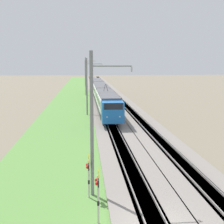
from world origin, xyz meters
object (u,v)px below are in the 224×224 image
object	(u,v)px
catenary_mast_near	(93,124)
catenary_mast_distant	(85,73)
catenary_mast_far	(86,76)
catenary_mast_mid	(87,86)
crossing_signal_near	(98,191)
passenger_train	(100,91)
crossing_signal_aux	(88,173)

from	to	relation	value
catenary_mast_near	catenary_mast_distant	xyz separation A→B (m)	(92.04, 0.00, 0.14)
catenary_mast_far	catenary_mast_mid	bearing A→B (deg)	-179.99
crossing_signal_near	catenary_mast_mid	bearing A→B (deg)	-89.78
catenary_mast_far	catenary_mast_near	bearing A→B (deg)	-180.00
catenary_mast_far	passenger_train	bearing A→B (deg)	-167.45
crossing_signal_near	catenary_mast_mid	size ratio (longest dim) A/B	0.34
passenger_train	crossing_signal_near	bearing A→B (deg)	-3.16
catenary_mast_mid	crossing_signal_aux	bearing A→B (deg)	179.45
catenary_mast_mid	crossing_signal_near	bearing A→B (deg)	-179.78
passenger_train	catenary_mast_far	world-z (taller)	catenary_mast_far
crossing_signal_near	crossing_signal_aux	world-z (taller)	crossing_signal_near
catenary_mast_near	catenary_mast_distant	distance (m)	92.04
crossing_signal_aux	catenary_mast_near	size ratio (longest dim) A/B	0.32
passenger_train	crossing_signal_near	world-z (taller)	passenger_train
catenary_mast_distant	crossing_signal_near	bearing A→B (deg)	-179.92
passenger_train	crossing_signal_near	distance (m)	51.61
crossing_signal_aux	catenary_mast_mid	bearing A→B (deg)	-90.55
catenary_mast_near	catenary_mast_far	xyz separation A→B (m)	(61.36, 0.00, 0.34)
catenary_mast_distant	passenger_train	bearing A→B (deg)	-176.13
passenger_train	catenary_mast_distant	bearing A→B (deg)	-176.13
crossing_signal_near	catenary_mast_far	distance (m)	65.00
crossing_signal_aux	crossing_signal_near	bearing A→B (deg)	97.74
passenger_train	catenary_mast_far	distance (m)	13.99
catenary_mast_near	catenary_mast_distant	size ratio (longest dim) A/B	0.97
crossing_signal_near	catenary_mast_near	xyz separation A→B (m)	(3.57, 0.13, 2.78)
passenger_train	catenary_mast_distant	size ratio (longest dim) A/B	6.36
passenger_train	crossing_signal_aux	world-z (taller)	passenger_train
passenger_train	catenary_mast_mid	xyz separation A→B (m)	(-17.28, 2.98, 2.37)
catenary_mast_mid	catenary_mast_far	bearing A→B (deg)	0.01
crossing_signal_aux	catenary_mast_far	bearing A→B (deg)	-90.27
catenary_mast_near	catenary_mast_mid	world-z (taller)	catenary_mast_mid
catenary_mast_near	passenger_train	bearing A→B (deg)	-3.55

